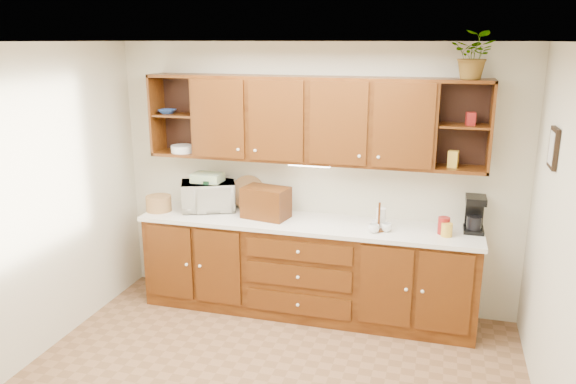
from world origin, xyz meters
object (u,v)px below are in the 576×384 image
Objects in this scene: bread_box at (266,203)px; coffee_maker at (475,214)px; potted_plant at (474,55)px; microwave at (208,196)px.

bread_box is 1.31× the size of coffee_maker.
potted_plant is at bearing 13.16° from bread_box.
bread_box is 1.08× the size of potted_plant.
microwave is 2.82m from potted_plant.
microwave is 1.32× the size of potted_plant.
bread_box is at bearing -176.63° from coffee_maker.
bread_box reaches higher than microwave.
microwave is 1.60× the size of coffee_maker.
coffee_maker reaches higher than microwave.
coffee_maker is at bearing -23.55° from microwave.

